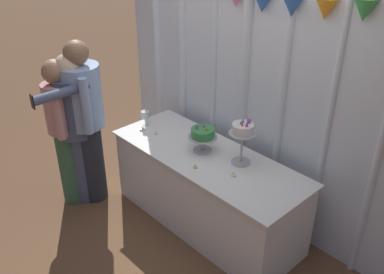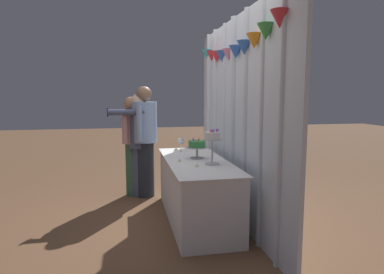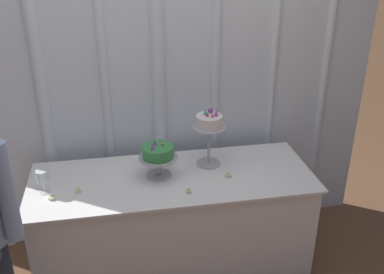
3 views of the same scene
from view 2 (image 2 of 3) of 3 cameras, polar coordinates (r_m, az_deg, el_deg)
The scene contains 13 objects.
ground_plane at distance 4.29m, azimuth -0.66°, elevation -14.03°, with size 24.00×24.00×0.00m, color brown.
draped_curtain at distance 4.20m, azimuth 7.18°, elevation 3.99°, with size 3.26×0.17×2.49m.
cake_table at distance 4.18m, azimuth 0.70°, elevation -9.07°, with size 1.93×0.74×0.76m.
cake_display_nearleft at distance 4.16m, azimuth 0.85°, elevation -1.47°, with size 0.26×0.26×0.27m.
cake_display_nearright at distance 3.81m, azimuth 3.53°, elevation -0.30°, with size 0.23×0.23×0.42m.
wine_glass at distance 4.88m, azimuth -1.90°, elevation -0.75°, with size 0.08×0.08×0.16m.
tealight_far_left at distance 4.83m, azimuth -2.77°, elevation -2.14°, with size 0.05×0.05×0.03m.
tealight_near_left at distance 4.68m, azimuth -1.88°, elevation -2.43°, with size 0.04×0.04×0.03m.
tealight_near_right at distance 3.98m, azimuth -2.16°, elevation -4.13°, with size 0.04×0.04×0.04m.
tealight_far_right at distance 3.72m, azimuth 0.87°, elevation -4.97°, with size 0.05×0.05×0.03m.
guest_man_pink_jacket at distance 5.09m, azimuth -8.14°, elevation -0.11°, with size 0.51×0.49×1.69m.
guest_man_dark_suit at distance 5.17m, azimuth -10.27°, elevation -0.65°, with size 0.40×0.40×1.53m.
guest_girl_blue_dress at distance 5.13m, azimuth -9.19°, elevation -0.55°, with size 0.46×0.66×1.57m.
Camera 2 is at (3.93, -0.74, 1.56)m, focal length 31.03 mm.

